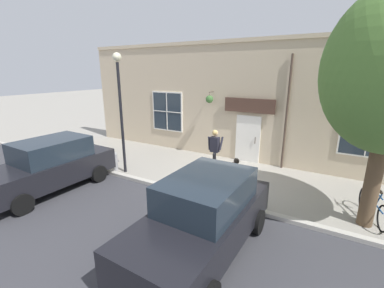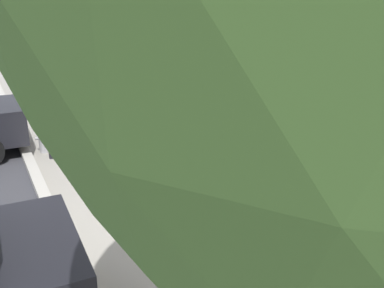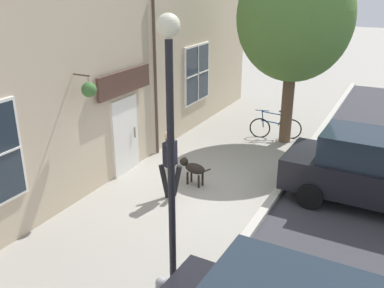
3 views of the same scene
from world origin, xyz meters
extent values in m
plane|color=gray|center=(0.00, 0.00, 0.00)|extent=(90.00, 90.00, 0.00)
cube|color=#B2ADA3|center=(2.00, 0.00, 0.06)|extent=(0.20, 28.00, 0.12)
cube|color=#C6B293|center=(-2.35, 0.00, 2.56)|extent=(0.30, 18.00, 5.12)
cube|color=#C6B293|center=(-2.35, 0.00, 5.20)|extent=(0.42, 18.00, 0.16)
cube|color=white|center=(-2.18, 0.09, 1.05)|extent=(0.10, 1.10, 2.10)
cube|color=#232D38|center=(-2.15, 0.09, 1.00)|extent=(0.03, 0.90, 1.90)
cylinder|color=#47382D|center=(-2.09, 0.44, 1.05)|extent=(0.03, 0.03, 0.30)
cube|color=#4C3328|center=(-2.08, 0.09, 2.55)|extent=(0.08, 2.20, 0.60)
cylinder|color=#47382D|center=(-2.12, 1.64, 2.31)|extent=(0.09, 0.09, 4.61)
cylinder|color=#47382D|center=(-1.96, -1.66, 3.07)|extent=(0.44, 0.04, 0.04)
cylinder|color=#47382D|center=(-1.78, -1.66, 2.89)|extent=(0.01, 0.01, 0.34)
cone|color=#2D2823|center=(-1.78, -1.66, 2.67)|extent=(0.32, 0.32, 0.18)
sphere|color=#3D6B33|center=(-1.78, -1.66, 2.76)|extent=(0.34, 0.34, 0.34)
cube|color=white|center=(-2.18, -4.27, 1.95)|extent=(0.08, 1.82, 2.02)
cube|color=#232D38|center=(-2.15, -4.27, 1.95)|extent=(0.03, 1.70, 1.90)
cube|color=white|center=(-2.13, -4.27, 1.95)|extent=(0.04, 0.04, 1.90)
cube|color=white|center=(-2.13, -4.27, 1.95)|extent=(0.04, 1.70, 0.04)
cube|color=white|center=(-2.18, 4.47, 1.95)|extent=(0.08, 1.82, 2.02)
cube|color=#232D38|center=(-2.15, 4.47, 1.95)|extent=(0.03, 1.70, 1.90)
cube|color=white|center=(-2.13, 4.47, 1.95)|extent=(0.04, 0.04, 1.90)
cube|color=white|center=(-2.13, 4.47, 1.95)|extent=(0.04, 1.70, 0.04)
cylinder|color=black|center=(-0.44, -0.75, 0.42)|extent=(0.30, 0.13, 0.85)
cylinder|color=black|center=(-0.20, -0.59, 0.42)|extent=(0.30, 0.13, 0.85)
cube|color=black|center=(-0.32, -0.67, 1.14)|extent=(0.22, 0.34, 0.61)
sphere|color=tan|center=(-0.34, -0.67, 1.61)|extent=(0.23, 0.23, 0.23)
sphere|color=tan|center=(-0.31, -0.67, 1.63)|extent=(0.22, 0.22, 0.22)
cylinder|color=black|center=(-0.28, -0.90, 1.17)|extent=(0.16, 0.09, 0.57)
cylinder|color=black|center=(-0.42, -0.44, 1.19)|extent=(0.33, 0.09, 0.52)
ellipsoid|color=black|center=(-0.08, 0.18, 0.46)|extent=(0.63, 0.38, 0.27)
cylinder|color=black|center=(-0.27, 0.12, 0.17)|extent=(0.06, 0.06, 0.34)
cylinder|color=black|center=(-0.24, 0.29, 0.17)|extent=(0.06, 0.06, 0.34)
cylinder|color=black|center=(0.09, 0.06, 0.17)|extent=(0.06, 0.06, 0.34)
cylinder|color=black|center=(0.11, 0.24, 0.17)|extent=(0.06, 0.06, 0.34)
sphere|color=black|center=(-0.43, 0.23, 0.57)|extent=(0.22, 0.22, 0.22)
cone|color=black|center=(-0.54, 0.25, 0.55)|extent=(0.11, 0.10, 0.09)
cone|color=black|center=(-0.43, 0.18, 0.67)|extent=(0.06, 0.06, 0.07)
cone|color=black|center=(-0.41, 0.28, 0.67)|extent=(0.06, 0.06, 0.07)
cylinder|color=black|center=(0.30, 0.12, 0.51)|extent=(0.21, 0.07, 0.14)
cylinder|color=brown|center=(1.11, 4.44, 1.37)|extent=(0.38, 0.38, 2.74)
torus|color=black|center=(0.24, 4.42, 0.33)|extent=(0.70, 0.19, 0.70)
torus|color=black|center=(1.22, 4.79, 0.33)|extent=(0.70, 0.19, 0.70)
cylinder|color=#1E4C8C|center=(0.73, 4.60, 0.53)|extent=(0.93, 0.39, 0.20)
cylinder|color=#1E4C8C|center=(0.90, 4.67, 0.67)|extent=(0.23, 0.12, 0.47)
cylinder|color=#1E4C8C|center=(0.68, 4.59, 0.85)|extent=(0.79, 0.33, 0.17)
cylinder|color=#1E4C8C|center=(0.32, 4.45, 0.65)|extent=(0.11, 0.07, 0.58)
cylinder|color=#1E4C8C|center=(0.28, 4.43, 0.95)|extent=(0.46, 0.12, 0.03)
ellipsoid|color=black|center=(0.90, 4.67, 0.93)|extent=(0.27, 0.18, 0.10)
cube|color=black|center=(4.04, -4.86, 0.69)|extent=(4.35, 1.88, 0.76)
cube|color=#1E2833|center=(3.83, -4.85, 1.41)|extent=(2.28, 1.61, 0.68)
cylinder|color=black|center=(5.40, -4.02, 0.31)|extent=(0.62, 0.20, 0.62)
cylinder|color=black|center=(2.73, -3.94, 0.31)|extent=(0.62, 0.20, 0.62)
cylinder|color=black|center=(2.69, -5.70, 0.31)|extent=(0.62, 0.20, 0.62)
cube|color=black|center=(4.22, 1.14, 0.69)|extent=(4.35, 1.88, 0.76)
cube|color=#1E2833|center=(4.00, 1.15, 1.41)|extent=(2.28, 1.61, 0.68)
cylinder|color=black|center=(5.53, 0.23, 0.31)|extent=(0.62, 0.20, 0.62)
cylinder|color=black|center=(2.91, 2.06, 0.31)|extent=(0.62, 0.20, 0.62)
cylinder|color=black|center=(2.86, 0.30, 0.31)|extent=(0.62, 0.20, 0.62)
cylinder|color=black|center=(1.53, -3.80, 2.14)|extent=(0.11, 0.11, 4.28)
sphere|color=beige|center=(1.53, -3.80, 4.46)|extent=(0.32, 0.32, 0.32)
cylinder|color=#99999E|center=(1.60, -4.28, 0.31)|extent=(0.20, 0.20, 0.62)
sphere|color=#99999E|center=(1.60, -4.28, 0.67)|extent=(0.20, 0.20, 0.20)
cylinder|color=#99999E|center=(1.72, -4.28, 0.34)|extent=(0.10, 0.07, 0.07)
cylinder|color=#99999E|center=(1.48, -4.28, 0.34)|extent=(0.10, 0.07, 0.07)
camera|label=1|loc=(8.66, 3.44, 3.96)|focal=24.00mm
camera|label=2|loc=(2.78, 5.18, 3.36)|focal=40.00mm
camera|label=3|loc=(4.46, -8.83, 5.02)|focal=40.00mm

